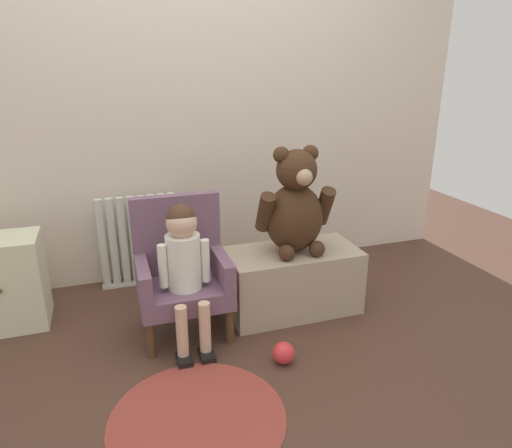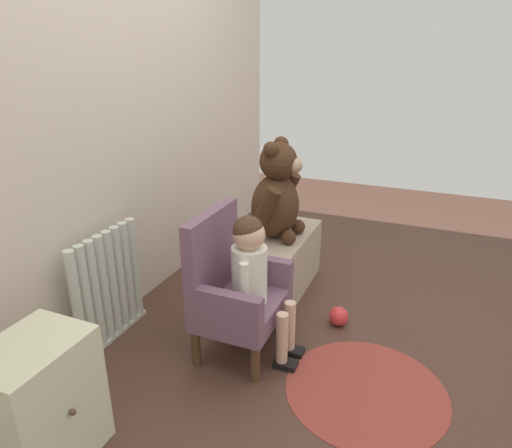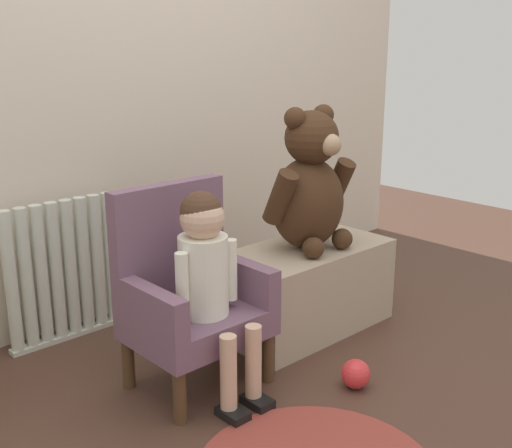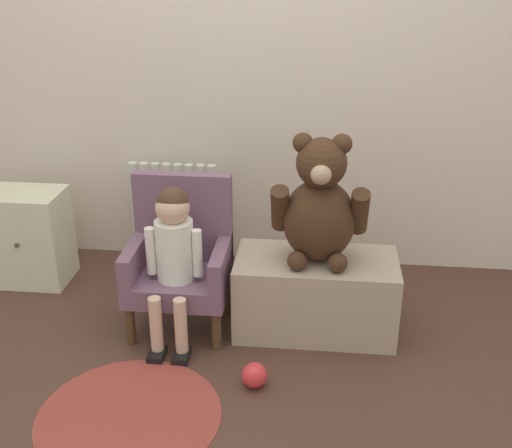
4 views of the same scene
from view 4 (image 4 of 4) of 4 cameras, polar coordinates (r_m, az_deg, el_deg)
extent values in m
plane|color=#492F24|center=(2.67, -5.00, -15.45)|extent=(6.00, 6.00, 0.00)
cube|color=beige|center=(3.40, -1.47, 15.65)|extent=(3.80, 0.05, 2.40)
cylinder|color=silver|center=(3.64, -10.59, 1.14)|extent=(0.05, 0.05, 0.57)
cylinder|color=silver|center=(3.62, -9.65, 1.10)|extent=(0.05, 0.05, 0.57)
cylinder|color=silver|center=(3.61, -8.70, 1.06)|extent=(0.05, 0.05, 0.57)
cylinder|color=silver|center=(3.59, -7.74, 1.03)|extent=(0.05, 0.05, 0.57)
cylinder|color=silver|center=(3.58, -6.77, 0.99)|extent=(0.05, 0.05, 0.57)
cylinder|color=silver|center=(3.57, -5.80, 0.95)|extent=(0.05, 0.05, 0.57)
cylinder|color=silver|center=(3.55, -4.82, 0.91)|extent=(0.05, 0.05, 0.57)
cylinder|color=silver|center=(3.54, -3.84, 0.87)|extent=(0.05, 0.05, 0.57)
cube|color=silver|center=(3.71, -7.03, -3.18)|extent=(0.50, 0.05, 0.02)
cube|color=beige|center=(3.59, -19.42, -1.08)|extent=(0.38, 0.29, 0.50)
sphere|color=#4C3823|center=(3.46, -20.51, -1.79)|extent=(0.02, 0.02, 0.02)
cube|color=#704F64|center=(2.99, -6.87, -5.24)|extent=(0.46, 0.37, 0.10)
cube|color=#704F64|center=(3.01, -6.47, 0.60)|extent=(0.46, 0.06, 0.43)
cube|color=#704F64|center=(2.98, -10.71, -2.97)|extent=(0.06, 0.37, 0.14)
cube|color=#704F64|center=(2.90, -3.13, -3.40)|extent=(0.06, 0.37, 0.14)
cylinder|color=#4C331E|center=(2.99, -11.11, -8.83)|extent=(0.04, 0.04, 0.19)
cylinder|color=#4C331E|center=(2.90, -3.54, -9.43)|extent=(0.04, 0.04, 0.19)
cylinder|color=#4C331E|center=(3.24, -9.58, -5.93)|extent=(0.04, 0.04, 0.19)
cylinder|color=#4C331E|center=(3.16, -2.63, -6.39)|extent=(0.04, 0.04, 0.19)
cylinder|color=silver|center=(2.87, -7.22, -2.30)|extent=(0.17, 0.17, 0.28)
sphere|color=#D8AD8E|center=(2.79, -7.43, 1.46)|extent=(0.15, 0.15, 0.15)
sphere|color=#472D1E|center=(2.78, -7.43, 1.86)|extent=(0.14, 0.14, 0.14)
cylinder|color=#D8AD8E|center=(2.85, -8.88, -8.78)|extent=(0.06, 0.06, 0.26)
cube|color=black|center=(2.92, -8.80, -11.38)|extent=(0.07, 0.11, 0.03)
cylinder|color=#D8AD8E|center=(2.83, -6.70, -8.96)|extent=(0.06, 0.06, 0.26)
cube|color=black|center=(2.89, -6.65, -11.57)|extent=(0.07, 0.11, 0.03)
cylinder|color=silver|center=(2.88, -9.35, -2.37)|extent=(0.04, 0.04, 0.22)
cylinder|color=silver|center=(2.83, -5.24, -2.59)|extent=(0.04, 0.04, 0.22)
cube|color=tan|center=(3.01, 5.29, -6.24)|extent=(0.74, 0.38, 0.36)
ellipsoid|color=#3F2717|center=(2.84, 5.62, 0.32)|extent=(0.32, 0.28, 0.38)
sphere|color=#3F2717|center=(2.73, 5.85, 5.41)|extent=(0.22, 0.22, 0.22)
sphere|color=tan|center=(2.65, 5.80, 4.41)|extent=(0.09, 0.09, 0.09)
sphere|color=#3F2717|center=(2.72, 4.19, 7.21)|extent=(0.09, 0.09, 0.09)
sphere|color=#3F2717|center=(2.72, 7.65, 7.06)|extent=(0.09, 0.09, 0.09)
cylinder|color=#3F2717|center=(2.81, 2.16, 1.41)|extent=(0.08, 0.17, 0.23)
cylinder|color=#3F2717|center=(2.81, 9.17, 1.11)|extent=(0.08, 0.17, 0.23)
sphere|color=#3F2717|center=(2.80, 3.66, -3.29)|extent=(0.09, 0.09, 0.09)
sphere|color=#3F2717|center=(2.80, 7.27, -3.45)|extent=(0.09, 0.09, 0.09)
cylinder|color=brown|center=(2.64, -11.22, -16.33)|extent=(0.72, 0.72, 0.01)
sphere|color=red|center=(2.70, -0.14, -13.29)|extent=(0.11, 0.11, 0.11)
camera|label=1|loc=(1.09, -54.88, -4.90)|focal=32.00mm
camera|label=2|loc=(2.96, -48.96, 11.16)|focal=32.00mm
camera|label=3|loc=(2.14, -56.55, -0.19)|focal=45.00mm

